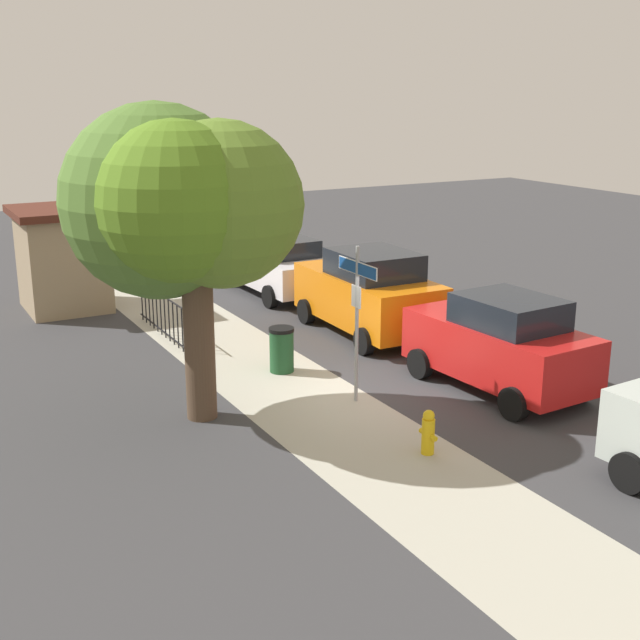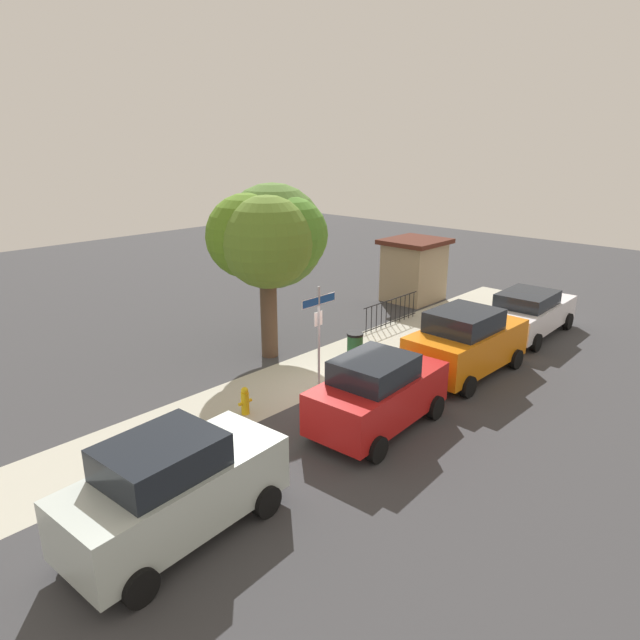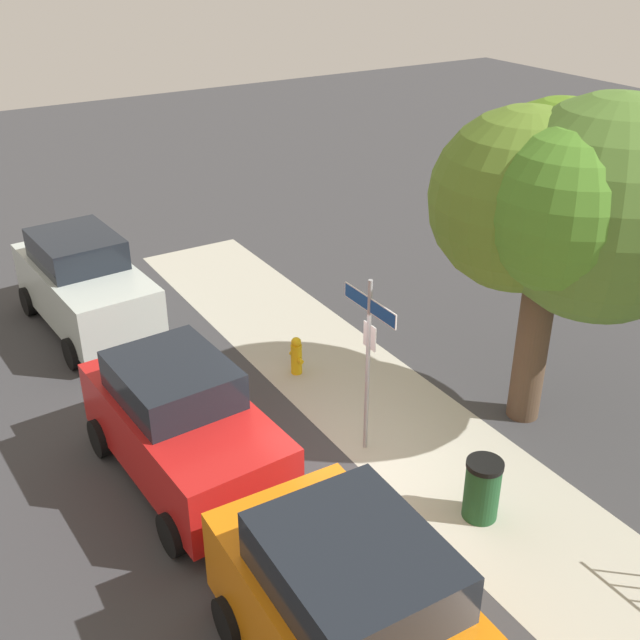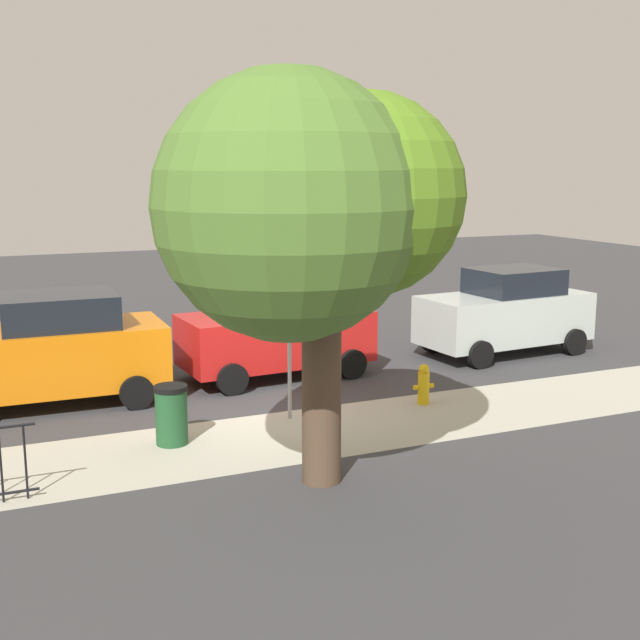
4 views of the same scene
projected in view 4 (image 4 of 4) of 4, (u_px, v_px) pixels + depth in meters
The scene contains 9 objects.
ground_plane at pixel (266, 414), 14.83m from camera, with size 60.00×60.00×0.00m, color #38383A.
sidewalk_strip at pixel (175, 452), 12.87m from camera, with size 24.00×2.60×0.00m, color #ADAA99.
street_sign at pixel (289, 305), 14.21m from camera, with size 1.36×0.07×3.07m.
shade_tree at pixel (310, 202), 10.76m from camera, with size 4.17×4.00×5.71m.
car_silver at pixel (506, 312), 19.42m from camera, with size 4.29×2.22×2.06m.
car_red at pixel (278, 331), 17.31m from camera, with size 4.11×2.20×1.98m.
car_orange at pixel (49, 350), 15.29m from camera, with size 4.38×2.23×2.11m.
fire_hydrant at pixel (424, 384), 15.39m from camera, with size 0.42×0.22×0.78m.
trash_bin at pixel (171, 415), 13.16m from camera, with size 0.55×0.55×0.98m.
Camera 4 is at (4.82, 13.44, 4.48)m, focal length 45.51 mm.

